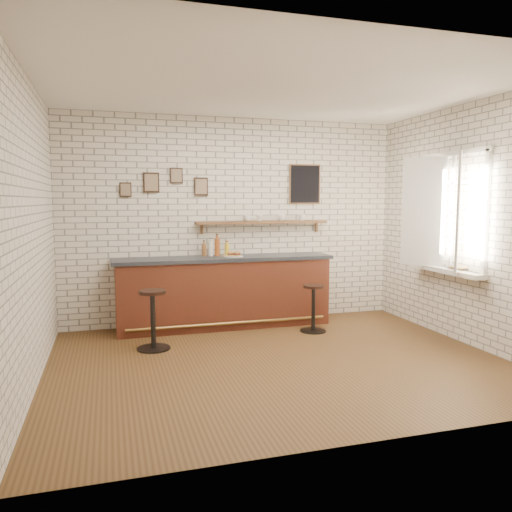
{
  "coord_description": "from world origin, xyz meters",
  "views": [
    {
      "loc": [
        -1.79,
        -5.16,
        1.8
      ],
      "look_at": [
        0.01,
        0.9,
        1.1
      ],
      "focal_mm": 35.0,
      "sensor_mm": 36.0,
      "label": 1
    }
  ],
  "objects_px": {
    "bar_counter": "(224,292)",
    "bar_stool_left": "(153,318)",
    "shelf_cup_a": "(248,218)",
    "shelf_cup_b": "(259,218)",
    "sandwich_plate": "(233,256)",
    "ciabatta_sandwich": "(234,253)",
    "bitters_bottle_brown": "(204,250)",
    "book_upper": "(454,268)",
    "bitters_bottle_amber": "(217,247)",
    "bitters_bottle_white": "(211,249)",
    "bar_stool_right": "(313,307)",
    "condiment_bottle_yellow": "(227,249)",
    "shelf_cup_c": "(282,218)",
    "book_lower": "(453,269)",
    "shelf_cup_d": "(301,217)"
  },
  "relations": [
    {
      "from": "bar_counter",
      "to": "bar_stool_left",
      "type": "xyz_separation_m",
      "value": [
        -1.08,
        -0.84,
        -0.12
      ]
    },
    {
      "from": "shelf_cup_a",
      "to": "shelf_cup_b",
      "type": "xyz_separation_m",
      "value": [
        0.18,
        0.0,
        0.0
      ]
    },
    {
      "from": "sandwich_plate",
      "to": "ciabatta_sandwich",
      "type": "bearing_deg",
      "value": 0.0
    },
    {
      "from": "bitters_bottle_brown",
      "to": "ciabatta_sandwich",
      "type": "bearing_deg",
      "value": -22.39
    },
    {
      "from": "ciabatta_sandwich",
      "to": "book_upper",
      "type": "bearing_deg",
      "value": -32.61
    },
    {
      "from": "bar_stool_left",
      "to": "shelf_cup_a",
      "type": "relative_size",
      "value": 6.6
    },
    {
      "from": "sandwich_plate",
      "to": "bitters_bottle_amber",
      "type": "bearing_deg",
      "value": 140.47
    },
    {
      "from": "sandwich_plate",
      "to": "bitters_bottle_white",
      "type": "xyz_separation_m",
      "value": [
        -0.29,
        0.16,
        0.1
      ]
    },
    {
      "from": "bar_counter",
      "to": "bitters_bottle_white",
      "type": "xyz_separation_m",
      "value": [
        -0.16,
        0.15,
        0.61
      ]
    },
    {
      "from": "bitters_bottle_brown",
      "to": "bar_stool_right",
      "type": "height_order",
      "value": "bitters_bottle_brown"
    },
    {
      "from": "ciabatta_sandwich",
      "to": "bar_stool_left",
      "type": "bearing_deg",
      "value": -146.05
    },
    {
      "from": "bitters_bottle_brown",
      "to": "condiment_bottle_yellow",
      "type": "height_order",
      "value": "bitters_bottle_brown"
    },
    {
      "from": "shelf_cup_c",
      "to": "condiment_bottle_yellow",
      "type": "bearing_deg",
      "value": 87.28
    },
    {
      "from": "bar_stool_right",
      "to": "shelf_cup_a",
      "type": "relative_size",
      "value": 5.89
    },
    {
      "from": "bar_stool_left",
      "to": "book_lower",
      "type": "distance_m",
      "value": 3.8
    },
    {
      "from": "shelf_cup_d",
      "to": "book_upper",
      "type": "relative_size",
      "value": 0.46
    },
    {
      "from": "ciabatta_sandwich",
      "to": "shelf_cup_b",
      "type": "xyz_separation_m",
      "value": [
        0.44,
        0.22,
        0.49
      ]
    },
    {
      "from": "bar_counter",
      "to": "shelf_cup_a",
      "type": "relative_size",
      "value": 28.17
    },
    {
      "from": "ciabatta_sandwich",
      "to": "shelf_cup_a",
      "type": "height_order",
      "value": "shelf_cup_a"
    },
    {
      "from": "bar_stool_left",
      "to": "book_upper",
      "type": "height_order",
      "value": "book_upper"
    },
    {
      "from": "bitters_bottle_brown",
      "to": "shelf_cup_d",
      "type": "height_order",
      "value": "shelf_cup_d"
    },
    {
      "from": "sandwich_plate",
      "to": "bar_stool_right",
      "type": "height_order",
      "value": "sandwich_plate"
    },
    {
      "from": "bitters_bottle_amber",
      "to": "shelf_cup_c",
      "type": "bearing_deg",
      "value": 3.19
    },
    {
      "from": "sandwich_plate",
      "to": "bitters_bottle_amber",
      "type": "height_order",
      "value": "bitters_bottle_amber"
    },
    {
      "from": "sandwich_plate",
      "to": "bitters_bottle_brown",
      "type": "bearing_deg",
      "value": 157.16
    },
    {
      "from": "book_lower",
      "to": "shelf_cup_b",
      "type": "bearing_deg",
      "value": 134.27
    },
    {
      "from": "bitters_bottle_white",
      "to": "bar_counter",
      "type": "bearing_deg",
      "value": -41.92
    },
    {
      "from": "condiment_bottle_yellow",
      "to": "shelf_cup_a",
      "type": "relative_size",
      "value": 1.94
    },
    {
      "from": "book_upper",
      "to": "shelf_cup_a",
      "type": "bearing_deg",
      "value": 138.3
    },
    {
      "from": "ciabatta_sandwich",
      "to": "shelf_cup_c",
      "type": "height_order",
      "value": "shelf_cup_c"
    },
    {
      "from": "bitters_bottle_brown",
      "to": "shelf_cup_d",
      "type": "xyz_separation_m",
      "value": [
        1.51,
        0.06,
        0.44
      ]
    },
    {
      "from": "bitters_bottle_amber",
      "to": "bar_stool_left",
      "type": "relative_size",
      "value": 0.43
    },
    {
      "from": "shelf_cup_c",
      "to": "shelf_cup_d",
      "type": "relative_size",
      "value": 1.12
    },
    {
      "from": "bar_counter",
      "to": "bitters_bottle_white",
      "type": "height_order",
      "value": "bitters_bottle_white"
    },
    {
      "from": "condiment_bottle_yellow",
      "to": "shelf_cup_d",
      "type": "xyz_separation_m",
      "value": [
        1.17,
        0.06,
        0.45
      ]
    },
    {
      "from": "shelf_cup_c",
      "to": "bar_stool_left",
      "type": "bearing_deg",
      "value": 110.93
    },
    {
      "from": "bar_counter",
      "to": "ciabatta_sandwich",
      "type": "relative_size",
      "value": 16.36
    },
    {
      "from": "bar_counter",
      "to": "shelf_cup_c",
      "type": "xyz_separation_m",
      "value": [
        0.93,
        0.2,
        1.04
      ]
    },
    {
      "from": "bitters_bottle_white",
      "to": "shelf_cup_b",
      "type": "xyz_separation_m",
      "value": [
        0.75,
        0.06,
        0.43
      ]
    },
    {
      "from": "shelf_cup_b",
      "to": "book_upper",
      "type": "distance_m",
      "value": 2.77
    },
    {
      "from": "bitters_bottle_white",
      "to": "bar_stool_right",
      "type": "height_order",
      "value": "bitters_bottle_white"
    },
    {
      "from": "bitters_bottle_amber",
      "to": "book_lower",
      "type": "height_order",
      "value": "bitters_bottle_amber"
    },
    {
      "from": "bar_counter",
      "to": "shelf_cup_b",
      "type": "distance_m",
      "value": 1.21
    },
    {
      "from": "bar_counter",
      "to": "bitters_bottle_white",
      "type": "bearing_deg",
      "value": 138.08
    },
    {
      "from": "book_lower",
      "to": "book_upper",
      "type": "distance_m",
      "value": 0.03
    },
    {
      "from": "ciabatta_sandwich",
      "to": "shelf_cup_d",
      "type": "distance_m",
      "value": 1.23
    },
    {
      "from": "shelf_cup_a",
      "to": "bar_counter",
      "type": "bearing_deg",
      "value": -172.36
    },
    {
      "from": "book_lower",
      "to": "bar_counter",
      "type": "bearing_deg",
      "value": 144.41
    },
    {
      "from": "shelf_cup_c",
      "to": "shelf_cup_d",
      "type": "distance_m",
      "value": 0.32
    },
    {
      "from": "shelf_cup_c",
      "to": "ciabatta_sandwich",
      "type": "bearing_deg",
      "value": 99.11
    }
  ]
}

